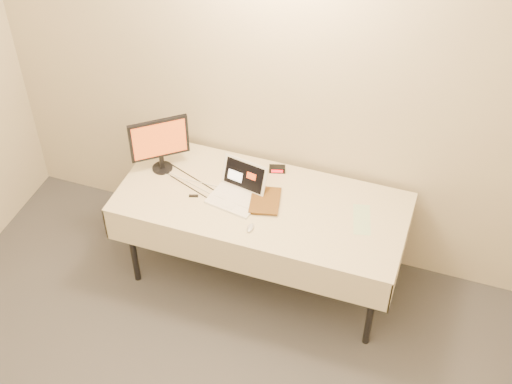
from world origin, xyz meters
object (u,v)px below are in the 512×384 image
(book, at_px, (250,186))
(monitor, at_px, (159,141))
(laptop, at_px, (238,190))
(table, at_px, (262,209))

(book, bearing_deg, monitor, 158.82)
(laptop, xyz_separation_m, book, (0.09, -0.02, 0.07))
(table, distance_m, laptop, 0.20)
(laptop, bearing_deg, table, 9.30)
(table, height_order, monitor, monitor)
(table, bearing_deg, laptop, 179.07)
(monitor, height_order, book, monitor)
(table, relative_size, monitor, 4.63)
(table, xyz_separation_m, laptop, (-0.16, 0.00, 0.11))
(monitor, bearing_deg, table, -45.47)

